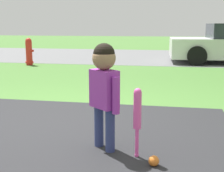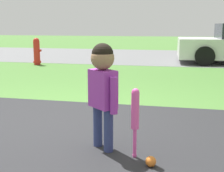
{
  "view_description": "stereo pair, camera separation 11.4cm",
  "coord_description": "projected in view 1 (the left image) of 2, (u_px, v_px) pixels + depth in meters",
  "views": [
    {
      "loc": [
        1.38,
        -3.55,
        1.19
      ],
      "look_at": [
        0.77,
        -0.33,
        0.55
      ],
      "focal_mm": 50.0,
      "sensor_mm": 36.0,
      "label": 1
    },
    {
      "loc": [
        1.49,
        -3.53,
        1.19
      ],
      "look_at": [
        0.77,
        -0.33,
        0.55
      ],
      "focal_mm": 50.0,
      "sensor_mm": 36.0,
      "label": 2
    }
  ],
  "objects": [
    {
      "name": "child",
      "position": [
        104.0,
        82.0,
        2.93
      ],
      "size": [
        0.33,
        0.3,
        1.03
      ],
      "rotation": [
        0.0,
        0.0,
        -0.71
      ],
      "color": "navy",
      "rests_on": "ground"
    },
    {
      "name": "ground_plane",
      "position": [
        57.0,
        122.0,
        3.9
      ],
      "size": [
        60.0,
        60.0,
        0.0
      ],
      "primitive_type": "plane",
      "color": "#477533"
    },
    {
      "name": "street_strip",
      "position": [
        135.0,
        56.0,
        12.21
      ],
      "size": [
        40.0,
        6.0,
        0.01
      ],
      "color": "slate",
      "rests_on": "ground"
    },
    {
      "name": "baseball_bat",
      "position": [
        137.0,
        113.0,
        2.79
      ],
      "size": [
        0.07,
        0.07,
        0.65
      ],
      "color": "#E54CA5",
      "rests_on": "ground"
    },
    {
      "name": "sports_ball",
      "position": [
        154.0,
        161.0,
        2.67
      ],
      "size": [
        0.09,
        0.09,
        0.09
      ],
      "color": "orange",
      "rests_on": "ground"
    },
    {
      "name": "fire_hydrant",
      "position": [
        29.0,
        52.0,
        9.34
      ],
      "size": [
        0.26,
        0.24,
        0.81
      ],
      "color": "red",
      "rests_on": "ground"
    }
  ]
}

